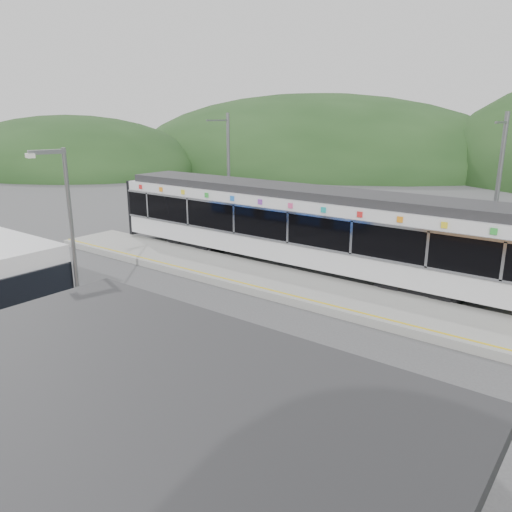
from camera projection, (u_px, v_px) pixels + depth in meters
The scene contains 9 objects.
ground at pixel (224, 308), 18.35m from camera, with size 120.00×120.00×0.00m, color #4C4C4F.
hills at pixel (440, 304), 18.78m from camera, with size 146.00×149.00×26.00m.
platform at pixel (275, 282), 20.83m from camera, with size 26.00×3.20×0.30m, color #9E9E99.
yellow_line at pixel (256, 286), 19.80m from camera, with size 26.00×0.10×0.01m, color yellow.
train at pixel (297, 224), 22.79m from camera, with size 20.44×3.01×3.74m.
catenary_mast_west at pixel (228, 175), 28.00m from camera, with size 0.18×1.80×7.00m.
catenary_mast_east at pixel (496, 199), 19.82m from camera, with size 0.18×1.80×7.00m.
station_shelter at pixel (131, 478), 7.54m from camera, with size 9.20×6.20×3.00m.
lamp_post at pixel (68, 232), 14.48m from camera, with size 0.38×1.09×5.97m.
Camera 1 is at (11.36, -12.90, 6.83)m, focal length 35.00 mm.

